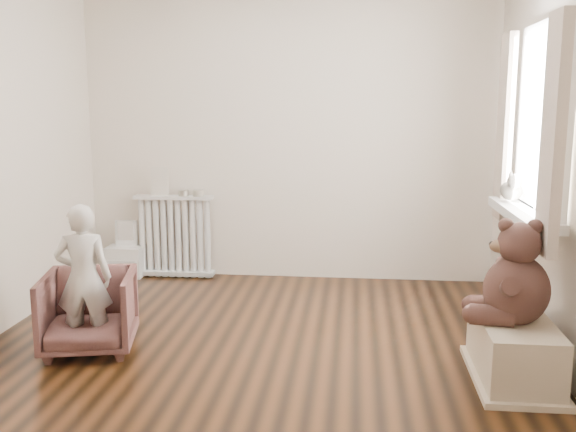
# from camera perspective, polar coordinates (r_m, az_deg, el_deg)

# --- Properties ---
(floor) EXTENTS (3.60, 3.60, 0.01)m
(floor) POSITION_cam_1_polar(r_m,az_deg,el_deg) (4.19, -2.75, -11.89)
(floor) COLOR black
(floor) RESTS_ON ground
(back_wall) EXTENTS (3.60, 0.02, 2.60)m
(back_wall) POSITION_cam_1_polar(r_m,az_deg,el_deg) (5.68, -0.07, 7.38)
(back_wall) COLOR white
(back_wall) RESTS_ON ground
(front_wall) EXTENTS (3.60, 0.02, 2.60)m
(front_wall) POSITION_cam_1_polar(r_m,az_deg,el_deg) (2.14, -10.38, 2.77)
(front_wall) COLOR white
(front_wall) RESTS_ON ground
(right_wall) EXTENTS (0.02, 3.60, 2.60)m
(right_wall) POSITION_cam_1_polar(r_m,az_deg,el_deg) (4.03, 23.40, 5.46)
(right_wall) COLOR white
(right_wall) RESTS_ON ground
(window) EXTENTS (0.03, 0.90, 1.10)m
(window) POSITION_cam_1_polar(r_m,az_deg,el_deg) (4.30, 21.85, 7.81)
(window) COLOR white
(window) RESTS_ON right_wall
(window_sill) EXTENTS (0.22, 1.10, 0.06)m
(window_sill) POSITION_cam_1_polar(r_m,az_deg,el_deg) (4.33, 20.20, 0.20)
(window_sill) COLOR silver
(window_sill) RESTS_ON right_wall
(curtain_left) EXTENTS (0.06, 0.26, 1.30)m
(curtain_left) POSITION_cam_1_polar(r_m,az_deg,el_deg) (3.72, 22.50, 6.60)
(curtain_left) COLOR beige
(curtain_left) RESTS_ON right_wall
(curtain_right) EXTENTS (0.06, 0.26, 1.30)m
(curtain_right) POSITION_cam_1_polar(r_m,az_deg,el_deg) (4.83, 18.71, 7.45)
(curtain_right) COLOR beige
(curtain_right) RESTS_ON right_wall
(radiator) EXTENTS (0.71, 0.13, 0.74)m
(radiator) POSITION_cam_1_polar(r_m,az_deg,el_deg) (5.87, -10.04, -1.64)
(radiator) COLOR silver
(radiator) RESTS_ON floor
(paper_doll) EXTENTS (0.16, 0.01, 0.26)m
(paper_doll) POSITION_cam_1_polar(r_m,az_deg,el_deg) (5.83, -11.34, 3.06)
(paper_doll) COLOR beige
(paper_doll) RESTS_ON radiator
(tin_a) EXTENTS (0.09, 0.09, 0.05)m
(tin_a) POSITION_cam_1_polar(r_m,az_deg,el_deg) (5.78, -9.27, 2.04)
(tin_a) COLOR #A59E8C
(tin_a) RESTS_ON radiator
(tin_b) EXTENTS (0.10, 0.10, 0.06)m
(tin_b) POSITION_cam_1_polar(r_m,az_deg,el_deg) (5.75, -7.96, 2.04)
(tin_b) COLOR #A59E8C
(tin_b) RESTS_ON radiator
(toy_vanity) EXTENTS (0.32, 0.23, 0.51)m
(toy_vanity) POSITION_cam_1_polar(r_m,az_deg,el_deg) (6.01, -14.27, -2.66)
(toy_vanity) COLOR silver
(toy_vanity) RESTS_ON floor
(armchair) EXTENTS (0.66, 0.67, 0.52)m
(armchair) POSITION_cam_1_polar(r_m,az_deg,el_deg) (4.30, -17.28, -8.12)
(armchair) COLOR brown
(armchair) RESTS_ON floor
(child) EXTENTS (0.38, 0.29, 0.94)m
(child) POSITION_cam_1_polar(r_m,az_deg,el_deg) (4.19, -17.71, -5.30)
(child) COLOR beige
(child) RESTS_ON armchair
(toy_bench) EXTENTS (0.40, 0.75, 0.35)m
(toy_bench) POSITION_cam_1_polar(r_m,az_deg,el_deg) (3.94, 19.44, -10.83)
(toy_bench) COLOR beige
(toy_bench) RESTS_ON floor
(teddy_bear) EXTENTS (0.52, 0.43, 0.58)m
(teddy_bear) POSITION_cam_1_polar(r_m,az_deg,el_deg) (3.77, 19.76, -4.28)
(teddy_bear) COLOR #331D17
(teddy_bear) RESTS_ON toy_bench
(plush_cat) EXTENTS (0.16, 0.25, 0.20)m
(plush_cat) POSITION_cam_1_polar(r_m,az_deg,el_deg) (4.61, 19.25, 2.45)
(plush_cat) COLOR gray
(plush_cat) RESTS_ON window_sill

